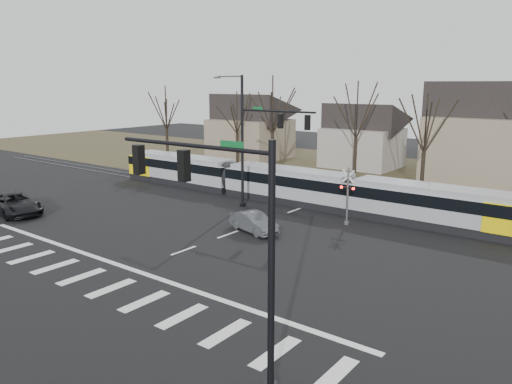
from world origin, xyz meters
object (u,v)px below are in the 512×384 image
Objects in this scene: sedan at (254,222)px; suv at (15,204)px; tram at (288,184)px; rail_crossing_signal at (347,198)px.

suv is at bearing 128.79° from sedan.
suv is (-17.04, -7.17, 0.14)m from sedan.
sedan is 18.49m from suv.
tram reaches higher than suv.
sedan is 1.04× the size of rail_crossing_signal.
rail_crossing_signal is (7.06, -3.21, 0.36)m from tram.
sedan is 6.77m from rail_crossing_signal.
tram is 21.04m from suv.
sedan is (3.02, -8.49, -0.88)m from tram.
tram is 9.24× the size of rail_crossing_signal.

